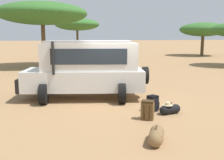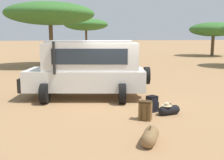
# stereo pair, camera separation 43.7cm
# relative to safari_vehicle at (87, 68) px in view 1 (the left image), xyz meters

# --- Properties ---
(ground_plane) EXTENTS (320.00, 320.00, 0.00)m
(ground_plane) POSITION_rel_safari_vehicle_xyz_m (1.00, -0.89, -1.29)
(ground_plane) COLOR #9E754C
(safari_vehicle) EXTENTS (5.47, 3.48, 2.44)m
(safari_vehicle) POSITION_rel_safari_vehicle_xyz_m (0.00, 0.00, 0.00)
(safari_vehicle) COLOR silver
(safari_vehicle) RESTS_ON ground_plane
(backpack_beside_front_wheel) EXTENTS (0.48, 0.47, 0.62)m
(backpack_beside_front_wheel) POSITION_rel_safari_vehicle_xyz_m (1.25, -3.41, -0.99)
(backpack_beside_front_wheel) COLOR brown
(backpack_beside_front_wheel) RESTS_ON ground_plane
(backpack_cluster_center) EXTENTS (0.47, 0.39, 0.56)m
(backpack_cluster_center) POSITION_rel_safari_vehicle_xyz_m (1.82, -2.61, -1.02)
(backpack_cluster_center) COLOR black
(backpack_cluster_center) RESTS_ON ground_plane
(duffel_bag_low_black_case) EXTENTS (0.81, 0.38, 0.41)m
(duffel_bag_low_black_case) POSITION_rel_safari_vehicle_xyz_m (2.23, -3.09, -1.13)
(duffel_bag_low_black_case) COLOR black
(duffel_bag_low_black_case) RESTS_ON ground_plane
(duffel_bag_soft_canvas) EXTENTS (0.66, 0.85, 0.46)m
(duffel_bag_soft_canvas) POSITION_rel_safari_vehicle_xyz_m (0.68, -5.18, -1.11)
(duffel_bag_soft_canvas) COLOR brown
(duffel_bag_soft_canvas) RESTS_ON ground_plane
(acacia_tree_far_left) EXTENTS (7.60, 6.89, 5.47)m
(acacia_tree_far_left) POSITION_rel_safari_vehicle_xyz_m (-1.17, 12.66, 3.21)
(acacia_tree_far_left) COLOR brown
(acacia_tree_far_left) RESTS_ON ground_plane
(acacia_tree_left_mid) EXTENTS (5.67, 5.33, 4.89)m
(acacia_tree_left_mid) POSITION_rel_safari_vehicle_xyz_m (3.54, 23.19, 2.81)
(acacia_tree_left_mid) COLOR brown
(acacia_tree_left_mid) RESTS_ON ground_plane
(acacia_tree_right_mid) EXTENTS (6.35, 6.16, 4.46)m
(acacia_tree_right_mid) POSITION_rel_safari_vehicle_xyz_m (20.13, 20.06, 2.23)
(acacia_tree_right_mid) COLOR brown
(acacia_tree_right_mid) RESTS_ON ground_plane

